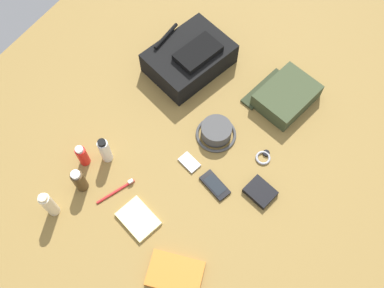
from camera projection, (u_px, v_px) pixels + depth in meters
ground_plane at (192, 150)px, 1.79m from camera, size 2.64×2.02×0.02m
backpack at (190, 58)px, 1.91m from camera, size 0.41×0.33×0.14m
toiletry_pouch at (285, 96)px, 1.85m from camera, size 0.28×0.28×0.08m
bucket_hat at (216, 132)px, 1.78m from camera, size 0.17×0.17×0.07m
lotion_bottle at (49, 204)px, 1.59m from camera, size 0.04×0.04×0.16m
cologne_bottle at (79, 181)px, 1.65m from camera, size 0.05×0.05×0.13m
sunscreen_spray at (82, 156)px, 1.70m from camera, size 0.04×0.04×0.12m
toothpaste_tube at (105, 150)px, 1.70m from camera, size 0.04×0.04×0.14m
paperback_novel at (175, 274)px, 1.54m from camera, size 0.19×0.23×0.03m
cell_phone at (215, 185)px, 1.70m from camera, size 0.09×0.14×0.01m
media_player at (189, 162)px, 1.74m from camera, size 0.07×0.09×0.01m
wristwatch at (263, 157)px, 1.75m from camera, size 0.07×0.06×0.01m
toothbrush at (118, 190)px, 1.69m from camera, size 0.16×0.07×0.02m
wallet at (260, 192)px, 1.68m from camera, size 0.11×0.12×0.02m
notepad at (138, 219)px, 1.64m from camera, size 0.14×0.17×0.02m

